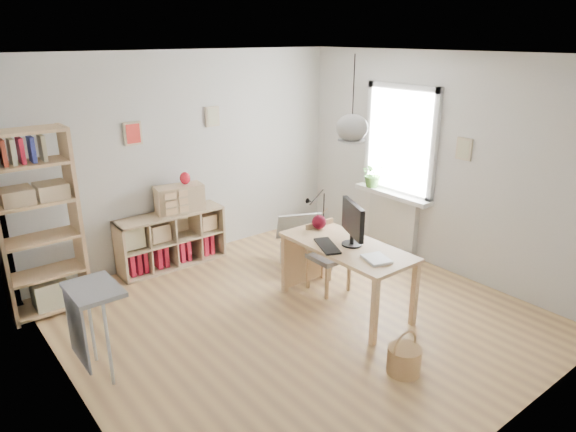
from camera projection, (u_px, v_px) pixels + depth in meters
ground at (298, 317)px, 5.52m from camera, size 4.50×4.50×0.00m
room_shell at (352, 128)px, 5.06m from camera, size 4.50×4.50×4.50m
window_unit at (400, 141)px, 6.74m from camera, size 0.07×1.16×1.46m
radiator at (393, 223)px, 7.11m from camera, size 0.10×0.80×0.80m
windowsill at (392, 194)px, 6.94m from camera, size 0.22×1.20×0.06m
desk at (347, 253)px, 5.51m from camera, size 0.70×1.50×0.75m
cube_shelf at (169, 243)px, 6.68m from camera, size 1.40×0.38×0.72m
tall_bookshelf at (36, 217)px, 5.30m from camera, size 0.80×0.38×2.00m
side_table at (88, 309)px, 4.36m from camera, size 0.40×0.55×0.85m
chair at (326, 252)px, 6.01m from camera, size 0.41×0.41×0.81m
wicker_basket at (404, 359)px, 4.58m from camera, size 0.31×0.30×0.42m
storage_chest at (305, 250)px, 6.71m from camera, size 0.82×0.85×0.63m
monitor at (353, 222)px, 5.38m from camera, size 0.27×0.51×0.47m
keyboard at (327, 246)px, 5.42m from camera, size 0.33×0.47×0.02m
task_lamp at (315, 206)px, 5.90m from camera, size 0.36×0.13×0.38m
yarn_ball at (319, 222)px, 5.90m from camera, size 0.16×0.16×0.16m
paper_tray at (376, 259)px, 5.10m from camera, size 0.29×0.33×0.03m
drawer_chest at (180, 198)px, 6.56m from camera, size 0.63×0.36×0.34m
red_vase at (185, 178)px, 6.53m from camera, size 0.13×0.13×0.16m
potted_plant at (373, 174)px, 7.11m from camera, size 0.40×0.37×0.37m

